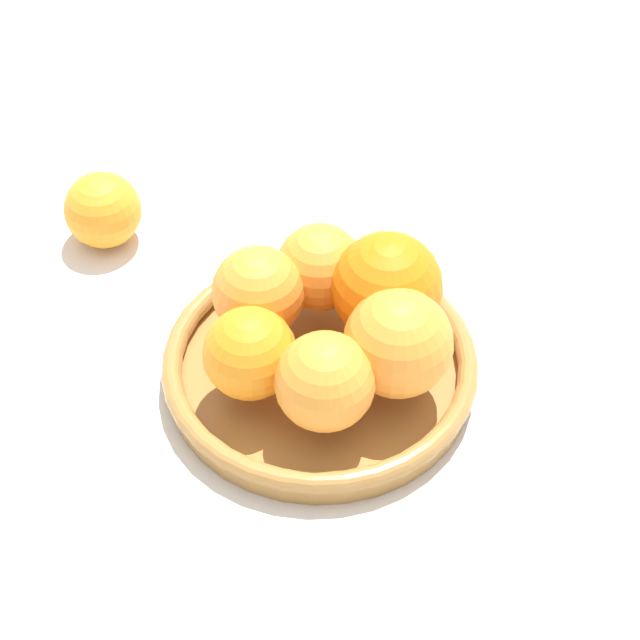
# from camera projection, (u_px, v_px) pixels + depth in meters

# --- Properties ---
(ground_plane) EXTENTS (4.00, 4.00, 0.00)m
(ground_plane) POSITION_uv_depth(u_px,v_px,m) (320.00, 379.00, 0.81)
(ground_plane) COLOR silver
(fruit_bowl) EXTENTS (0.24, 0.24, 0.03)m
(fruit_bowl) POSITION_uv_depth(u_px,v_px,m) (320.00, 366.00, 0.80)
(fruit_bowl) COLOR #A57238
(fruit_bowl) RESTS_ON ground_plane
(orange_pile) EXTENTS (0.19, 0.17, 0.08)m
(orange_pile) POSITION_uv_depth(u_px,v_px,m) (335.00, 318.00, 0.77)
(orange_pile) COLOR orange
(orange_pile) RESTS_ON fruit_bowl
(stray_orange) EXTENTS (0.07, 0.07, 0.07)m
(stray_orange) POSITION_uv_depth(u_px,v_px,m) (103.00, 210.00, 0.90)
(stray_orange) COLOR orange
(stray_orange) RESTS_ON ground_plane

